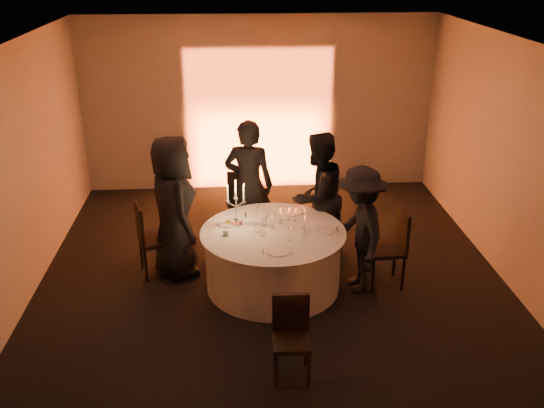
{
  "coord_description": "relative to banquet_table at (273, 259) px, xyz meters",
  "views": [
    {
      "loc": [
        -0.47,
        -6.7,
        4.0
      ],
      "look_at": [
        0.0,
        0.2,
        1.05
      ],
      "focal_mm": 40.0,
      "sensor_mm": 36.0,
      "label": 1
    }
  ],
  "objects": [
    {
      "name": "banquet_table",
      "position": [
        0.0,
        0.0,
        0.0
      ],
      "size": [
        1.8,
        1.8,
        0.77
      ],
      "color": "black",
      "rests_on": "floor"
    },
    {
      "name": "tumbler_d",
      "position": [
        -0.14,
        -0.13,
        0.43
      ],
      "size": [
        0.07,
        0.07,
        0.09
      ],
      "primitive_type": "cylinder",
      "color": "white",
      "rests_on": "banquet_table"
    },
    {
      "name": "plate_front",
      "position": [
        0.02,
        -0.55,
        0.39
      ],
      "size": [
        0.36,
        0.27,
        0.01
      ],
      "color": "white",
      "rests_on": "banquet_table"
    },
    {
      "name": "wall_back",
      "position": [
        0.0,
        3.5,
        1.12
      ],
      "size": [
        7.0,
        0.0,
        7.0
      ],
      "primitive_type": "plane",
      "rotation": [
        1.57,
        0.0,
        0.0
      ],
      "color": "#A29E97",
      "rests_on": "floor"
    },
    {
      "name": "plate_back_left",
      "position": [
        -0.15,
        0.5,
        0.39
      ],
      "size": [
        0.36,
        0.26,
        0.01
      ],
      "color": "white",
      "rests_on": "banquet_table"
    },
    {
      "name": "tumbler_c",
      "position": [
        0.38,
        -0.2,
        0.43
      ],
      "size": [
        0.07,
        0.07,
        0.09
      ],
      "primitive_type": "cylinder",
      "color": "white",
      "rests_on": "banquet_table"
    },
    {
      "name": "chair_back_right",
      "position": [
        0.8,
        1.33,
        0.13
      ],
      "size": [
        0.55,
        0.55,
        0.92
      ],
      "rotation": [
        0.0,
        0.0,
        -2.64
      ],
      "color": "black",
      "rests_on": "floor"
    },
    {
      "name": "plate_left",
      "position": [
        -0.55,
        0.27,
        0.4
      ],
      "size": [
        0.36,
        0.29,
        0.08
      ],
      "color": "white",
      "rests_on": "banquet_table"
    },
    {
      "name": "wine_glass_f",
      "position": [
        0.13,
        0.31,
        0.52
      ],
      "size": [
        0.07,
        0.07,
        0.19
      ],
      "color": "white",
      "rests_on": "banquet_table"
    },
    {
      "name": "tumbler_a",
      "position": [
        -0.1,
        0.18,
        0.43
      ],
      "size": [
        0.07,
        0.07,
        0.09
      ],
      "primitive_type": "cylinder",
      "color": "white",
      "rests_on": "banquet_table"
    },
    {
      "name": "wine_glass_a",
      "position": [
        0.0,
        0.1,
        0.52
      ],
      "size": [
        0.07,
        0.07,
        0.19
      ],
      "color": "white",
      "rests_on": "banquet_table"
    },
    {
      "name": "plate_right",
      "position": [
        0.62,
        -0.03,
        0.39
      ],
      "size": [
        0.36,
        0.27,
        0.01
      ],
      "color": "white",
      "rests_on": "banquet_table"
    },
    {
      "name": "plate_back_right",
      "position": [
        0.29,
        0.57,
        0.39
      ],
      "size": [
        0.36,
        0.26,
        0.01
      ],
      "color": "white",
      "rests_on": "banquet_table"
    },
    {
      "name": "guest_back_right",
      "position": [
        0.65,
        0.8,
        0.51
      ],
      "size": [
        1.1,
        1.07,
        1.78
      ],
      "primitive_type": "imported",
      "rotation": [
        0.0,
        0.0,
        -2.45
      ],
      "color": "black",
      "rests_on": "floor"
    },
    {
      "name": "wine_glass_h",
      "position": [
        0.3,
        0.28,
        0.52
      ],
      "size": [
        0.07,
        0.07,
        0.19
      ],
      "color": "white",
      "rests_on": "banquet_table"
    },
    {
      "name": "chair_left",
      "position": [
        -1.57,
        0.43,
        0.18
      ],
      "size": [
        0.54,
        0.54,
        1.0
      ],
      "rotation": [
        0.0,
        0.0,
        1.86
      ],
      "color": "black",
      "rests_on": "floor"
    },
    {
      "name": "wall_front",
      "position": [
        0.0,
        -3.5,
        1.12
      ],
      "size": [
        7.0,
        0.0,
        7.0
      ],
      "primitive_type": "plane",
      "rotation": [
        -1.57,
        0.0,
        0.0
      ],
      "color": "#A29E97",
      "rests_on": "floor"
    },
    {
      "name": "wine_glass_d",
      "position": [
        -0.18,
        0.42,
        0.52
      ],
      "size": [
        0.07,
        0.07,
        0.19
      ],
      "color": "white",
      "rests_on": "banquet_table"
    },
    {
      "name": "guest_right",
      "position": [
        1.06,
        -0.11,
        0.42
      ],
      "size": [
        0.7,
        1.1,
        1.61
      ],
      "primitive_type": "imported",
      "rotation": [
        0.0,
        0.0,
        -1.47
      ],
      "color": "black",
      "rests_on": "floor"
    },
    {
      "name": "guest_back_left",
      "position": [
        -0.26,
        1.17,
        0.55
      ],
      "size": [
        0.76,
        0.58,
        1.87
      ],
      "primitive_type": "imported",
      "rotation": [
        0.0,
        0.0,
        2.92
      ],
      "color": "black",
      "rests_on": "floor"
    },
    {
      "name": "wine_glass_b",
      "position": [
        0.39,
        0.06,
        0.52
      ],
      "size": [
        0.07,
        0.07,
        0.19
      ],
      "color": "white",
      "rests_on": "banquet_table"
    },
    {
      "name": "wall_left",
      "position": [
        -3.0,
        0.0,
        1.12
      ],
      "size": [
        0.0,
        7.0,
        7.0
      ],
      "primitive_type": "plane",
      "rotation": [
        1.57,
        0.0,
        1.57
      ],
      "color": "#A29E97",
      "rests_on": "floor"
    },
    {
      "name": "tumbler_b",
      "position": [
        -0.2,
        -0.01,
        0.43
      ],
      "size": [
        0.07,
        0.07,
        0.09
      ],
      "primitive_type": "cylinder",
      "color": "white",
      "rests_on": "banquet_table"
    },
    {
      "name": "wine_glass_c",
      "position": [
        0.18,
        -0.29,
        0.52
      ],
      "size": [
        0.07,
        0.07,
        0.19
      ],
      "color": "white",
      "rests_on": "banquet_table"
    },
    {
      "name": "ceiling",
      "position": [
        0.0,
        0.0,
        2.62
      ],
      "size": [
        7.0,
        7.0,
        0.0
      ],
      "primitive_type": "plane",
      "rotation": [
        3.14,
        0.0,
        0.0
      ],
      "color": "white",
      "rests_on": "wall_back"
    },
    {
      "name": "chair_back_left",
      "position": [
        -0.32,
        1.53,
        0.2
      ],
      "size": [
        0.53,
        0.53,
        1.03
      ],
      "rotation": [
        0.0,
        0.0,
        2.96
      ],
      "color": "black",
      "rests_on": "floor"
    },
    {
      "name": "floor",
      "position": [
        0.0,
        0.0,
        -0.38
      ],
      "size": [
        7.0,
        7.0,
        0.0
      ],
      "primitive_type": "plane",
      "color": "black",
      "rests_on": "ground"
    },
    {
      "name": "chair_right",
      "position": [
        1.5,
        -0.05,
        0.19
      ],
      "size": [
        0.46,
        0.46,
        1.02
      ],
      "rotation": [
        0.0,
        0.0,
        -1.54
      ],
      "color": "black",
      "rests_on": "floor"
    },
    {
      "name": "wall_right",
      "position": [
        3.0,
        0.0,
        1.12
      ],
      "size": [
        0.0,
        7.0,
        7.0
      ],
      "primitive_type": "plane",
      "rotation": [
        1.57,
        0.0,
        -1.57
      ],
      "color": "#A29E97",
      "rests_on": "floor"
    },
    {
      "name": "uplighter_fixture",
      "position": [
        0.0,
        3.2,
        -0.33
      ],
      "size": [
        0.25,
        0.12,
        0.1
      ],
      "primitive_type": "cube",
      "color": "black",
      "rests_on": "floor"
    },
    {
      "name": "chair_front",
      "position": [
        0.06,
        -1.71,
        0.09
      ],
      "size": [
        0.39,
        0.39,
        0.85
      ],
      "rotation": [
        0.0,
        0.0,
        -0.03
      ],
      "color": "black",
      "rests_on": "floor"
    },
    {
      "name": "guest_left",
      "position": [
        -1.24,
        0.44,
        0.55
      ],
      "size": [
        0.87,
        1.07,
        1.88
      ],
      "primitive_type": "imported",
      "rotation": [
        0.0,
        0.0,
        1.91
      ],
      "color": "black",
      "rests_on": "floor"
    },
    {
      "name": "candelabra",
      "position": [
        -0.45,
        0.22,
        0.6
      ],
      "size": [
        0.25,
        0.12,
        0.61
      ],
      "color": "silver",
      "rests_on": "banquet_table"
    },
    {
      "name": "wine_glass_g",
      "position": [
        0.11,
        0.21,
        0.52
      ],
      "size": [
        0.07,
        0.07,
        0.19
      ],
      "color": "white",
      "rests_on": "banquet_table"
    },
    {
      "name": "wine_glass_e",
      "position": [
        0.22,
        0.3,
        0.52
      ],
      "size": [
        0.07,
        0.07,
        0.19
      ],
      "color": "white",
      "rests_on": "banquet_table"
    },
    {
      "name": "coffee_cup",
      "position": [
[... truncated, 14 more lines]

